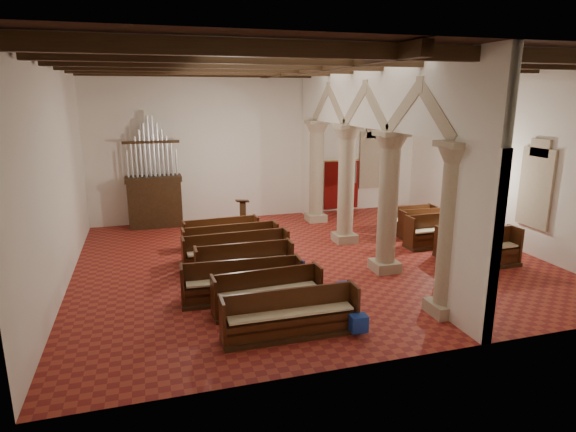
{
  "coord_description": "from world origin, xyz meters",
  "views": [
    {
      "loc": [
        -4.74,
        -13.49,
        5.05
      ],
      "look_at": [
        -0.58,
        0.5,
        1.35
      ],
      "focal_mm": 30.0,
      "sensor_mm": 36.0,
      "label": 1
    }
  ],
  "objects_px": {
    "nave_pew_0": "(291,321)",
    "lectern": "(243,216)",
    "pipe_organ": "(154,192)",
    "processional_banner": "(350,197)",
    "aisle_pew_0": "(483,254)"
  },
  "relations": [
    {
      "from": "lectern",
      "to": "processional_banner",
      "type": "distance_m",
      "value": 4.81
    },
    {
      "from": "pipe_organ",
      "to": "lectern",
      "type": "distance_m",
      "value": 3.57
    },
    {
      "from": "processional_banner",
      "to": "nave_pew_0",
      "type": "height_order",
      "value": "processional_banner"
    },
    {
      "from": "pipe_organ",
      "to": "nave_pew_0",
      "type": "bearing_deg",
      "value": -75.98
    },
    {
      "from": "nave_pew_0",
      "to": "lectern",
      "type": "bearing_deg",
      "value": 85.66
    },
    {
      "from": "pipe_organ",
      "to": "processional_banner",
      "type": "height_order",
      "value": "pipe_organ"
    },
    {
      "from": "processional_banner",
      "to": "aisle_pew_0",
      "type": "xyz_separation_m",
      "value": [
        1.31,
        -6.93,
        -0.42
      ]
    },
    {
      "from": "processional_banner",
      "to": "nave_pew_0",
      "type": "relative_size",
      "value": 0.83
    },
    {
      "from": "nave_pew_0",
      "to": "aisle_pew_0",
      "type": "relative_size",
      "value": 1.26
    },
    {
      "from": "pipe_organ",
      "to": "lectern",
      "type": "xyz_separation_m",
      "value": [
        3.22,
        -1.28,
        -0.87
      ]
    },
    {
      "from": "lectern",
      "to": "aisle_pew_0",
      "type": "distance_m",
      "value": 8.7
    },
    {
      "from": "lectern",
      "to": "processional_banner",
      "type": "height_order",
      "value": "processional_banner"
    },
    {
      "from": "processional_banner",
      "to": "nave_pew_0",
      "type": "xyz_separation_m",
      "value": [
        -5.48,
        -9.38,
        -0.47
      ]
    },
    {
      "from": "nave_pew_0",
      "to": "aisle_pew_0",
      "type": "height_order",
      "value": "aisle_pew_0"
    },
    {
      "from": "lectern",
      "to": "aisle_pew_0",
      "type": "height_order",
      "value": "lectern"
    }
  ]
}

